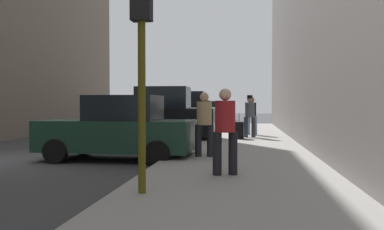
# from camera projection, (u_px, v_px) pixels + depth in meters

# --- Properties ---
(ground_plane) EXTENTS (120.00, 120.00, 0.00)m
(ground_plane) POSITION_uv_depth(u_px,v_px,m) (22.00, 160.00, 11.79)
(ground_plane) COLOR #38383A
(sidewalk) EXTENTS (4.00, 40.00, 0.15)m
(sidewalk) POSITION_uv_depth(u_px,v_px,m) (241.00, 161.00, 11.05)
(sidewalk) COLOR gray
(sidewalk) RESTS_ON ground_plane
(parked_dark_green_sedan) EXTENTS (4.27, 2.19, 1.79)m
(parked_dark_green_sedan) POSITION_uv_depth(u_px,v_px,m) (119.00, 130.00, 11.80)
(parked_dark_green_sedan) COLOR #193828
(parked_dark_green_sedan) RESTS_ON ground_plane
(parked_black_suv) EXTENTS (4.60, 2.07, 2.25)m
(parked_black_suv) POSITION_uv_depth(u_px,v_px,m) (160.00, 117.00, 17.41)
(parked_black_suv) COLOR black
(parked_black_suv) RESTS_ON ground_plane
(parked_white_van) EXTENTS (4.60, 2.06, 2.25)m
(parked_white_van) POSITION_uv_depth(u_px,v_px,m) (183.00, 113.00, 23.96)
(parked_white_van) COLOR silver
(parked_white_van) RESTS_ON ground_plane
(parked_silver_sedan) EXTENTS (4.26, 2.18, 1.79)m
(parked_silver_sedan) POSITION_uv_depth(u_px,v_px,m) (195.00, 114.00, 29.62)
(parked_silver_sedan) COLOR #B7BABF
(parked_silver_sedan) RESTS_ON ground_plane
(parked_red_hatchback) EXTENTS (4.23, 2.12, 1.79)m
(parked_red_hatchback) POSITION_uv_depth(u_px,v_px,m) (203.00, 112.00, 35.52)
(parked_red_hatchback) COLOR #B2191E
(parked_red_hatchback) RESTS_ON ground_plane
(parked_gray_coupe) EXTENTS (4.21, 2.09, 1.79)m
(parked_gray_coupe) POSITION_uv_depth(u_px,v_px,m) (210.00, 111.00, 41.97)
(parked_gray_coupe) COLOR slate
(parked_gray_coupe) RESTS_ON ground_plane
(fire_hydrant) EXTENTS (0.42, 0.22, 0.70)m
(fire_hydrant) POSITION_uv_depth(u_px,v_px,m) (208.00, 128.00, 19.07)
(fire_hydrant) COLOR red
(fire_hydrant) RESTS_ON sidewalk
(traffic_light) EXTENTS (0.32, 0.32, 3.60)m
(traffic_light) POSITION_uv_depth(u_px,v_px,m) (142.00, 27.00, 6.68)
(traffic_light) COLOR #514C0F
(traffic_light) RESTS_ON sidewalk
(pedestrian_with_beanie) EXTENTS (0.52, 0.47, 1.78)m
(pedestrian_with_beanie) POSITION_uv_depth(u_px,v_px,m) (250.00, 114.00, 18.02)
(pedestrian_with_beanie) COLOR #333338
(pedestrian_with_beanie) RESTS_ON sidewalk
(pedestrian_in_tan_coat) EXTENTS (0.50, 0.40, 1.71)m
(pedestrian_in_tan_coat) POSITION_uv_depth(u_px,v_px,m) (204.00, 121.00, 11.38)
(pedestrian_in_tan_coat) COLOR black
(pedestrian_in_tan_coat) RESTS_ON sidewalk
(pedestrian_in_jeans) EXTENTS (0.53, 0.48, 1.71)m
(pedestrian_in_jeans) POSITION_uv_depth(u_px,v_px,m) (252.00, 114.00, 19.49)
(pedestrian_in_jeans) COLOR #728CB2
(pedestrian_in_jeans) RESTS_ON sidewalk
(pedestrian_in_red_jacket) EXTENTS (0.53, 0.49, 1.71)m
(pedestrian_in_red_jacket) POSITION_uv_depth(u_px,v_px,m) (225.00, 127.00, 8.44)
(pedestrian_in_red_jacket) COLOR black
(pedestrian_in_red_jacket) RESTS_ON sidewalk
(rolling_suitcase) EXTENTS (0.38, 0.57, 1.04)m
(rolling_suitcase) POSITION_uv_depth(u_px,v_px,m) (239.00, 130.00, 17.33)
(rolling_suitcase) COLOR black
(rolling_suitcase) RESTS_ON sidewalk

